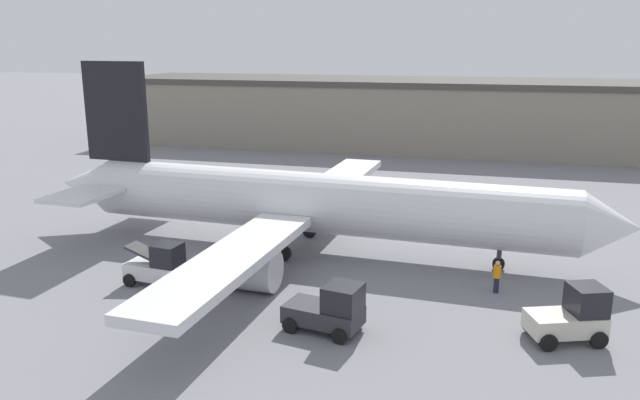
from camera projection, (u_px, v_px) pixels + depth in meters
ground_plane at (320, 251)px, 39.74m from camera, size 400.00×400.00×0.00m
terminal_building at (423, 113)px, 78.19m from camera, size 77.93×15.67×8.46m
airplane at (305, 203)px, 39.27m from camera, size 37.77×34.92×11.70m
ground_crew_worker at (497, 276)px, 32.87m from camera, size 0.39×0.39×1.78m
baggage_tug at (330, 309)px, 28.41m from camera, size 3.81×2.66×2.37m
belt_loader_truck at (159, 265)px, 33.94m from camera, size 3.28×2.10×2.40m
pushback_tug at (572, 316)px, 27.58m from camera, size 3.68×2.99×2.53m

